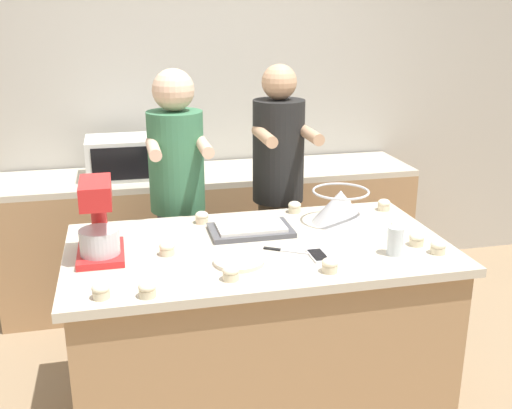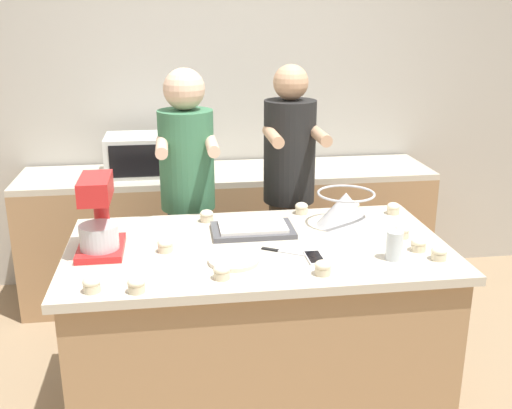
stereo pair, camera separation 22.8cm
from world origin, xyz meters
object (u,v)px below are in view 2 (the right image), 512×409
object	(u,v)px
cupcake_6	(222,272)
cupcake_1	(419,244)
mixing_bowl	(345,208)
microwave_oven	(146,155)
cupcake_4	(301,208)
cupcake_5	(165,245)
person_right	(289,201)
person_left	(188,206)
baking_tray	(253,229)
cell_phone	(315,258)
drinking_glass	(394,245)
small_plate	(234,261)
cupcake_0	(402,232)
knife	(281,251)
stand_mixer	(99,219)
cupcake_8	(92,284)
cupcake_7	(323,268)
cupcake_9	(207,216)
cupcake_11	(439,253)
cupcake_10	(393,208)
cupcake_3	(353,206)
cupcake_2	(136,285)

from	to	relation	value
cupcake_6	cupcake_1	bearing A→B (deg)	10.68
mixing_bowl	microwave_oven	world-z (taller)	microwave_oven
cupcake_4	cupcake_5	xyz separation A→B (m)	(-0.72, -0.43, 0.00)
person_right	cupcake_5	size ratio (longest dim) A/B	24.47
person_left	baking_tray	xyz separation A→B (m)	(0.30, -0.56, 0.05)
cell_phone	drinking_glass	bearing A→B (deg)	-8.52
small_plate	cupcake_0	bearing A→B (deg)	12.48
small_plate	cupcake_5	distance (m)	0.33
drinking_glass	knife	bearing A→B (deg)	162.60
stand_mixer	cupcake_8	size ratio (longest dim) A/B	5.12
cupcake_0	cupcake_8	bearing A→B (deg)	-164.59
stand_mixer	baking_tray	xyz separation A→B (m)	(0.71, 0.15, -0.14)
cell_phone	cupcake_6	size ratio (longest dim) A/B	2.11
person_left	cupcake_7	size ratio (longest dim) A/B	24.30
person_right	cell_phone	xyz separation A→B (m)	(-0.07, -0.92, 0.03)
cupcake_6	cupcake_9	xyz separation A→B (m)	(-0.02, 0.70, 0.00)
small_plate	cupcake_8	xyz separation A→B (m)	(-0.57, -0.20, 0.02)
mixing_bowl	microwave_oven	bearing A→B (deg)	130.19
person_right	cupcake_5	world-z (taller)	person_right
cupcake_11	cell_phone	bearing A→B (deg)	171.13
mixing_bowl	drinking_glass	bearing A→B (deg)	-79.11
stand_mixer	baking_tray	bearing A→B (deg)	11.77
cupcake_7	mixing_bowl	bearing A→B (deg)	65.67
cell_phone	cupcake_5	bearing A→B (deg)	164.91
cupcake_6	cupcake_11	size ratio (longest dim) A/B	1.00
stand_mixer	cupcake_4	world-z (taller)	stand_mixer
cupcake_0	cupcake_10	world-z (taller)	same
cupcake_5	cupcake_8	world-z (taller)	same
microwave_oven	cupcake_1	size ratio (longest dim) A/B	7.62
knife	cupcake_11	xyz separation A→B (m)	(0.66, -0.18, 0.03)
cupcake_0	cupcake_9	world-z (taller)	same
cupcake_4	cupcake_3	bearing A→B (deg)	-2.11
stand_mixer	cupcake_7	world-z (taller)	stand_mixer
cupcake_5	cupcake_10	bearing A→B (deg)	16.74
baking_tray	knife	world-z (taller)	baking_tray
knife	cupcake_4	world-z (taller)	cupcake_4
cupcake_0	cupcake_4	xyz separation A→B (m)	(-0.40, 0.41, 0.00)
cupcake_4	cell_phone	bearing A→B (deg)	-96.75
person_left	cupcake_8	world-z (taller)	person_left
cupcake_0	person_right	bearing A→B (deg)	118.97
baking_tray	mixing_bowl	bearing A→B (deg)	5.16
small_plate	cupcake_1	xyz separation A→B (m)	(0.84, 0.02, 0.02)
person_left	small_plate	world-z (taller)	person_left
mixing_bowl	cupcake_0	world-z (taller)	mixing_bowl
person_right	cupcake_3	bearing A→B (deg)	-48.92
cupcake_10	cupcake_9	bearing A→B (deg)	178.98
cupcake_8	mixing_bowl	bearing A→B (deg)	26.91
drinking_glass	cupcake_2	size ratio (longest dim) A/B	1.87
stand_mixer	cupcake_11	world-z (taller)	stand_mixer
baking_tray	knife	bearing A→B (deg)	-70.69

